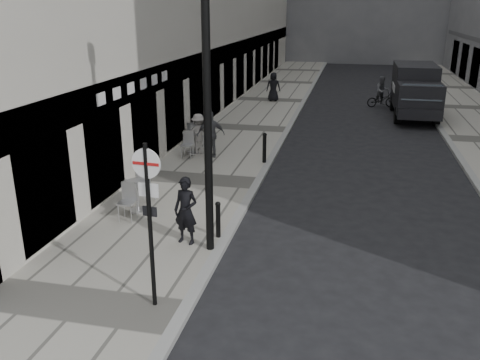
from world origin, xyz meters
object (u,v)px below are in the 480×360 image
object	(u,v)px
sign_post	(149,205)
lamppost	(207,82)
cyclist	(382,95)
panel_van	(415,88)
walking_man	(186,211)

from	to	relation	value
sign_post	lamppost	world-z (taller)	lamppost
cyclist	panel_van	bearing A→B (deg)	-74.37
lamppost	panel_van	size ratio (longest dim) A/B	1.25
walking_man	lamppost	world-z (taller)	lamppost
lamppost	walking_man	bearing A→B (deg)	163.35
panel_van	cyclist	bearing A→B (deg)	122.33
walking_man	sign_post	size ratio (longest dim) A/B	0.52
walking_man	cyclist	distance (m)	20.25
panel_van	cyclist	xyz separation A→B (m)	(-1.52, 2.41, -0.80)
sign_post	panel_van	world-z (taller)	sign_post
walking_man	lamppost	distance (m)	3.16
lamppost	panel_van	bearing A→B (deg)	70.31
panel_van	cyclist	distance (m)	2.96
sign_post	panel_van	size ratio (longest dim) A/B	0.57
walking_man	panel_van	xyz separation A→B (m)	(6.84, 17.13, 0.54)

